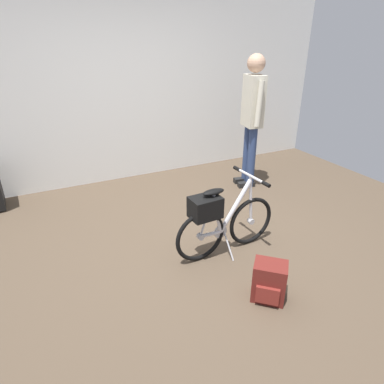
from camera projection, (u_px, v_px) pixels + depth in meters
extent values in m
plane|color=brown|center=(192.00, 256.00, 3.25)|extent=(6.69, 6.69, 0.00)
cube|color=white|center=(119.00, 85.00, 4.56)|extent=(6.69, 0.10, 2.71)
torus|color=black|center=(251.00, 221.00, 3.35)|extent=(0.52, 0.07, 0.52)
cylinder|color=#B7B7BC|center=(251.00, 221.00, 3.35)|extent=(0.06, 0.05, 0.06)
torus|color=black|center=(200.00, 237.00, 3.09)|extent=(0.52, 0.07, 0.52)
cylinder|color=#B7B7BC|center=(200.00, 237.00, 3.09)|extent=(0.06, 0.05, 0.06)
cylinder|color=silver|center=(211.00, 234.00, 3.15)|extent=(0.23, 0.05, 0.05)
cylinder|color=silver|center=(235.00, 206.00, 3.17)|extent=(0.36, 0.06, 0.50)
cylinder|color=silver|center=(217.00, 213.00, 3.09)|extent=(0.13, 0.04, 0.43)
cylinder|color=silver|center=(211.00, 234.00, 3.15)|extent=(0.23, 0.04, 0.04)
cylinder|color=silver|center=(251.00, 201.00, 3.25)|extent=(0.08, 0.03, 0.47)
cylinder|color=silver|center=(207.00, 216.00, 3.04)|extent=(0.15, 0.03, 0.42)
ellipsoid|color=black|center=(213.00, 192.00, 2.97)|extent=(0.22, 0.10, 0.05)
cylinder|color=#B7B7BC|center=(251.00, 178.00, 3.13)|extent=(0.03, 0.03, 0.04)
cylinder|color=#B7B7BC|center=(251.00, 176.00, 3.12)|extent=(0.05, 0.44, 0.03)
cylinder|color=black|center=(266.00, 184.00, 2.94)|extent=(0.04, 0.09, 0.04)
cylinder|color=black|center=(237.00, 169.00, 3.29)|extent=(0.04, 0.09, 0.04)
cylinder|color=#B7B7BC|center=(220.00, 232.00, 3.20)|extent=(0.14, 0.02, 0.14)
cylinder|color=#B7B7BC|center=(229.00, 246.00, 3.20)|extent=(0.03, 0.19, 0.24)
cube|color=black|center=(205.00, 207.00, 2.99)|extent=(0.29, 0.21, 0.20)
cylinder|color=navy|center=(247.00, 154.00, 4.73)|extent=(0.11, 0.11, 0.86)
cube|color=black|center=(242.00, 180.00, 4.89)|extent=(0.25, 0.13, 0.07)
cylinder|color=navy|center=(251.00, 158.00, 4.59)|extent=(0.11, 0.11, 0.86)
cube|color=black|center=(246.00, 184.00, 4.75)|extent=(0.25, 0.13, 0.07)
cube|color=beige|center=(253.00, 101.00, 4.34)|extent=(0.26, 0.35, 0.66)
cylinder|color=beige|center=(246.00, 99.00, 4.52)|extent=(0.12, 0.12, 0.57)
cylinder|color=beige|center=(259.00, 104.00, 4.15)|extent=(0.12, 0.11, 0.57)
sphere|color=tan|center=(256.00, 63.00, 4.14)|extent=(0.23, 0.23, 0.23)
cylinder|color=black|center=(3.00, 209.00, 4.09)|extent=(0.04, 0.02, 0.04)
cylinder|color=black|center=(3.00, 201.00, 4.29)|extent=(0.04, 0.02, 0.04)
cube|color=maroon|center=(269.00, 281.00, 2.66)|extent=(0.33, 0.32, 0.34)
cube|color=maroon|center=(267.00, 296.00, 2.58)|extent=(0.16, 0.15, 0.15)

